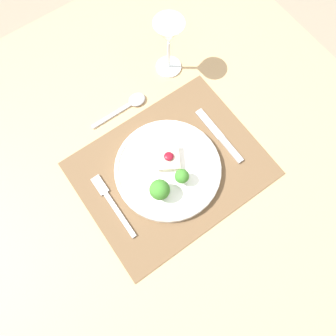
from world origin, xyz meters
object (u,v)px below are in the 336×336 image
object	(u,v)px
knife	(222,139)
spoon	(131,103)
wine_glass_near	(169,36)
dinner_plate	(168,170)
fork	(111,202)

from	to	relation	value
knife	spoon	size ratio (longest dim) A/B	1.08
knife	spoon	bearing A→B (deg)	121.05
wine_glass_near	spoon	bearing A→B (deg)	-165.94
dinner_plate	fork	size ratio (longest dim) A/B	1.48
dinner_plate	knife	size ratio (longest dim) A/B	1.48
wine_glass_near	dinner_plate	bearing A→B (deg)	-125.84
dinner_plate	fork	world-z (taller)	dinner_plate
dinner_plate	fork	distance (m)	0.16
dinner_plate	wine_glass_near	xyz separation A→B (m)	(0.19, 0.26, 0.11)
knife	wine_glass_near	world-z (taller)	wine_glass_near
fork	wine_glass_near	distance (m)	0.45
spoon	wine_glass_near	distance (m)	0.20
fork	knife	size ratio (longest dim) A/B	1.00
spoon	wine_glass_near	world-z (taller)	wine_glass_near
dinner_plate	spoon	bearing A→B (deg)	81.75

